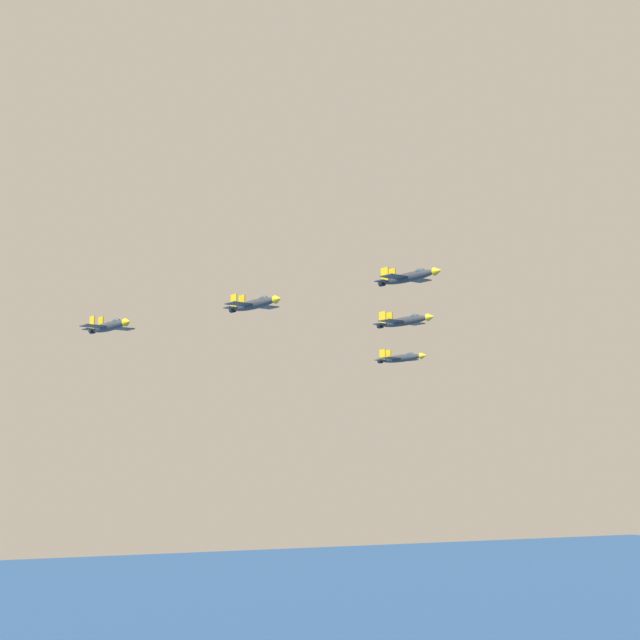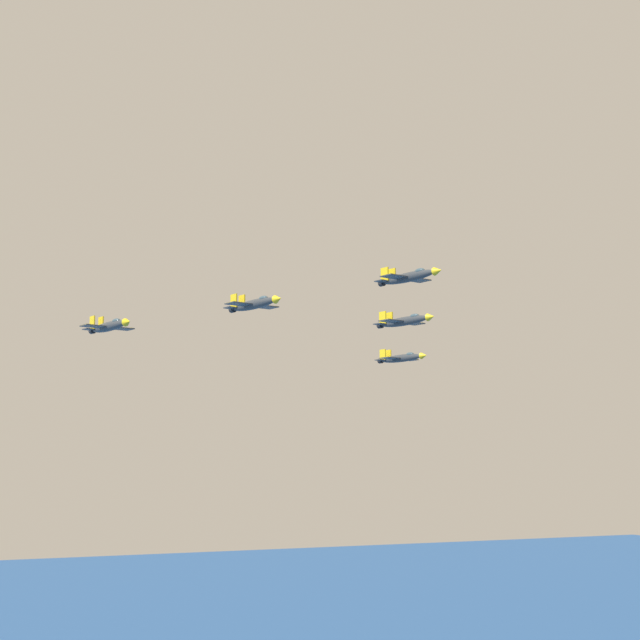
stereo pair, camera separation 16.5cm
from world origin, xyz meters
The scene contains 5 objects.
jet_lead centered at (-9.89, 24.98, 96.88)m, with size 14.62×9.20×3.09m.
jet_left_wingman centered at (12.69, 12.15, 93.42)m, with size 15.38×9.67×3.25m.
jet_right_wingman centered at (6.42, 45.19, 93.33)m, with size 15.05×9.46×3.18m.
jet_left_outer centered at (35.26, -0.69, 89.23)m, with size 14.71×9.29×3.11m.
jet_right_outer centered at (22.72, 65.40, 90.39)m, with size 15.04×9.47×3.18m.
Camera 1 is at (-144.91, 108.11, 66.67)m, focal length 55.73 mm.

